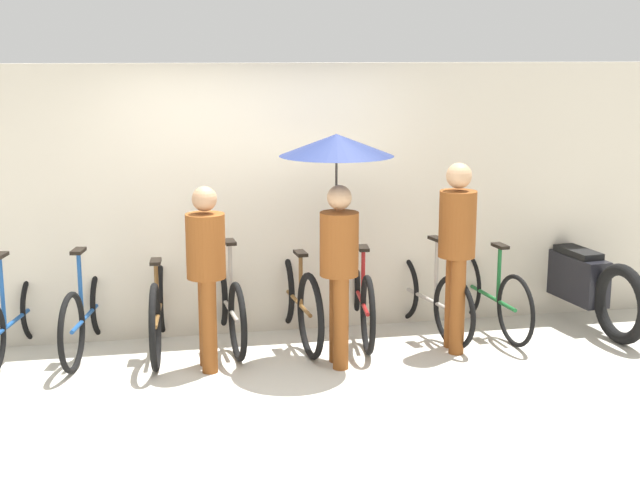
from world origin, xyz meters
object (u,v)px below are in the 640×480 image
object	(u,v)px
parked_bicycle_1	(88,313)
parked_bicycle_6	(426,296)
parked_bicycle_2	(159,308)
parked_bicycle_4	(296,299)
motorcycle	(576,281)
parked_bicycle_0	(14,319)
pedestrian_leading	(206,265)
parked_bicycle_3	(228,304)
pedestrian_center	(337,187)
parked_bicycle_5	(360,296)
pedestrian_trailing	(457,242)
parked_bicycle_7	(488,293)

from	to	relation	value
parked_bicycle_1	parked_bicycle_6	bearing A→B (deg)	-78.78
parked_bicycle_2	parked_bicycle_4	distance (m)	1.23
parked_bicycle_2	motorcycle	distance (m)	3.98
parked_bicycle_0	pedestrian_leading	distance (m)	1.79
pedestrian_leading	parked_bicycle_3	bearing A→B (deg)	68.21
parked_bicycle_1	pedestrian_center	xyz separation A→B (m)	(2.08, -0.67, 1.14)
parked_bicycle_3	parked_bicycle_5	distance (m)	1.23
parked_bicycle_1	parked_bicycle_5	xyz separation A→B (m)	(2.45, 0.03, 0.01)
pedestrian_leading	motorcycle	size ratio (longest dim) A/B	0.73
parked_bicycle_0	pedestrian_trailing	distance (m)	3.85
parked_bicycle_2	parked_bicycle_3	world-z (taller)	parked_bicycle_2
parked_bicycle_4	pedestrian_trailing	bearing A→B (deg)	-117.30
parked_bicycle_0	parked_bicycle_7	bearing A→B (deg)	-76.38
parked_bicycle_4	parked_bicycle_1	bearing A→B (deg)	85.20
parked_bicycle_4	parked_bicycle_7	bearing A→B (deg)	-95.44
parked_bicycle_0	pedestrian_leading	xyz separation A→B (m)	(1.61, -0.58, 0.53)
parked_bicycle_1	parked_bicycle_3	distance (m)	1.22
parked_bicycle_3	parked_bicycle_6	distance (m)	1.84
parked_bicycle_2	pedestrian_leading	distance (m)	0.86
parked_bicycle_6	pedestrian_trailing	distance (m)	0.82
pedestrian_leading	parked_bicycle_1	bearing A→B (deg)	145.63
parked_bicycle_3	parked_bicycle_5	xyz separation A→B (m)	(1.23, 0.01, 0.00)
parked_bicycle_2	parked_bicycle_5	bearing A→B (deg)	-82.70
parked_bicycle_7	pedestrian_trailing	xyz separation A→B (m)	(-0.52, -0.52, 0.62)
parked_bicycle_3	pedestrian_center	size ratio (longest dim) A/B	0.85
parked_bicycle_5	pedestrian_center	bearing A→B (deg)	158.58
parked_bicycle_6	pedestrian_center	xyz separation A→B (m)	(-0.99, -0.62, 1.15)
parked_bicycle_4	pedestrian_trailing	distance (m)	1.55
parked_bicycle_6	pedestrian_leading	world-z (taller)	pedestrian_leading
parked_bicycle_4	parked_bicycle_7	world-z (taller)	parked_bicycle_7
parked_bicycle_1	parked_bicycle_6	size ratio (longest dim) A/B	1.00
parked_bicycle_1	parked_bicycle_6	xyz separation A→B (m)	(3.06, -0.05, -0.01)
parked_bicycle_2	pedestrian_center	distance (m)	1.94
parked_bicycle_5	parked_bicycle_7	xyz separation A→B (m)	(1.22, -0.09, -0.01)
parked_bicycle_0	parked_bicycle_5	world-z (taller)	parked_bicycle_0
pedestrian_leading	pedestrian_center	bearing A→B (deg)	-4.39
parked_bicycle_0	parked_bicycle_1	bearing A→B (deg)	-72.15
parked_bicycle_7	parked_bicycle_5	bearing A→B (deg)	80.44
parked_bicycle_1	parked_bicycle_4	world-z (taller)	parked_bicycle_1
parked_bicycle_5	motorcycle	bearing A→B (deg)	-84.28
parked_bicycle_7	parked_bicycle_2	bearing A→B (deg)	84.48
parked_bicycle_5	parked_bicycle_6	size ratio (longest dim) A/B	1.10
pedestrian_center	parked_bicycle_6	bearing A→B (deg)	34.18
parked_bicycle_6	pedestrian_leading	size ratio (longest dim) A/B	1.05
pedestrian_center	pedestrian_trailing	xyz separation A→B (m)	(1.08, 0.08, -0.53)
parked_bicycle_7	pedestrian_leading	size ratio (longest dim) A/B	1.09
motorcycle	parked_bicycle_5	bearing A→B (deg)	81.38
parked_bicycle_5	pedestrian_leading	world-z (taller)	pedestrian_leading
parked_bicycle_1	pedestrian_center	size ratio (longest dim) A/B	0.84
parked_bicycle_1	pedestrian_center	bearing A→B (deg)	-95.67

